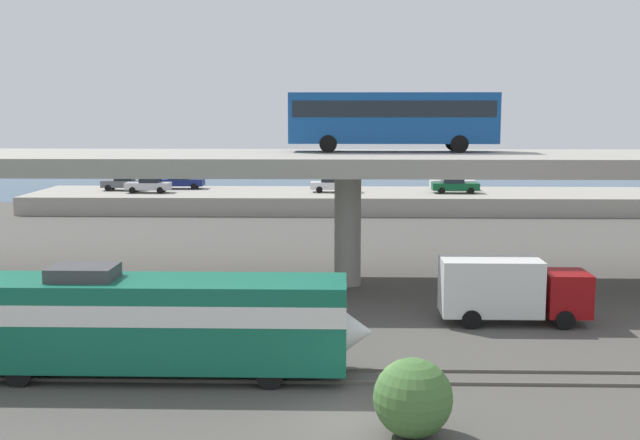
% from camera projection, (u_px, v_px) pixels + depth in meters
% --- Properties ---
extents(ground_plane, '(260.00, 260.00, 0.00)m').
position_uv_depth(ground_plane, '(351.00, 419.00, 25.78)').
color(ground_plane, '#4C4944').
extents(rail_strip_near, '(110.00, 0.12, 0.12)m').
position_uv_depth(rail_strip_near, '(350.00, 382.00, 29.03)').
color(rail_strip_near, '#59544C').
rests_on(rail_strip_near, ground_plane).
extents(rail_strip_far, '(110.00, 0.12, 0.12)m').
position_uv_depth(rail_strip_far, '(350.00, 370.00, 30.44)').
color(rail_strip_far, '#59544C').
rests_on(rail_strip_far, ground_plane).
extents(train_locomotive, '(15.48, 3.04, 4.18)m').
position_uv_depth(train_locomotive, '(170.00, 319.00, 29.63)').
color(train_locomotive, '#14664C').
rests_on(train_locomotive, ground_plane).
extents(highway_overpass, '(96.00, 10.73, 7.46)m').
position_uv_depth(highway_overpass, '(348.00, 165.00, 44.66)').
color(highway_overpass, '#9E998E').
rests_on(highway_overpass, ground_plane).
extents(transit_bus_on_overpass, '(12.00, 2.68, 3.40)m').
position_uv_depth(transit_bus_on_overpass, '(393.00, 116.00, 46.29)').
color(transit_bus_on_overpass, '#14478C').
rests_on(transit_bus_on_overpass, highway_overpass).
extents(service_truck_west, '(6.80, 2.46, 3.04)m').
position_uv_depth(service_truck_west, '(509.00, 289.00, 37.17)').
color(service_truck_west, maroon).
rests_on(service_truck_west, ground_plane).
extents(pier_parking_lot, '(62.44, 12.01, 1.73)m').
position_uv_depth(pier_parking_lot, '(345.00, 201.00, 80.13)').
color(pier_parking_lot, '#9E998E').
rests_on(pier_parking_lot, ground_plane).
extents(parked_car_0, '(4.53, 1.98, 1.50)m').
position_uv_depth(parked_car_0, '(452.00, 182.00, 81.95)').
color(parked_car_0, silver).
rests_on(parked_car_0, pier_parking_lot).
extents(parked_car_1, '(4.67, 1.82, 1.50)m').
position_uv_depth(parked_car_1, '(334.00, 184.00, 79.71)').
color(parked_car_1, silver).
rests_on(parked_car_1, pier_parking_lot).
extents(parked_car_2, '(4.59, 1.90, 1.50)m').
position_uv_depth(parked_car_2, '(455.00, 185.00, 78.80)').
color(parked_car_2, '#0C4C26').
rests_on(parked_car_2, pier_parking_lot).
extents(parked_car_3, '(4.67, 1.95, 1.50)m').
position_uv_depth(parked_car_3, '(181.00, 181.00, 83.20)').
color(parked_car_3, navy).
rests_on(parked_car_3, pier_parking_lot).
extents(parked_car_4, '(4.12, 1.94, 1.50)m').
position_uv_depth(parked_car_4, '(123.00, 183.00, 81.52)').
color(parked_car_4, '#515459').
rests_on(parked_car_4, pier_parking_lot).
extents(parked_car_5, '(4.41, 1.82, 1.50)m').
position_uv_depth(parked_car_5, '(148.00, 185.00, 79.12)').
color(parked_car_5, '#B7B7BC').
rests_on(parked_car_5, pier_parking_lot).
extents(harbor_water, '(140.00, 36.00, 0.01)m').
position_uv_depth(harbor_water, '(345.00, 187.00, 103.02)').
color(harbor_water, '#2D5170').
rests_on(harbor_water, ground_plane).
extents(shrub_right, '(2.44, 2.44, 2.44)m').
position_uv_depth(shrub_right, '(413.00, 398.00, 24.25)').
color(shrub_right, '#467136').
rests_on(shrub_right, ground_plane).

